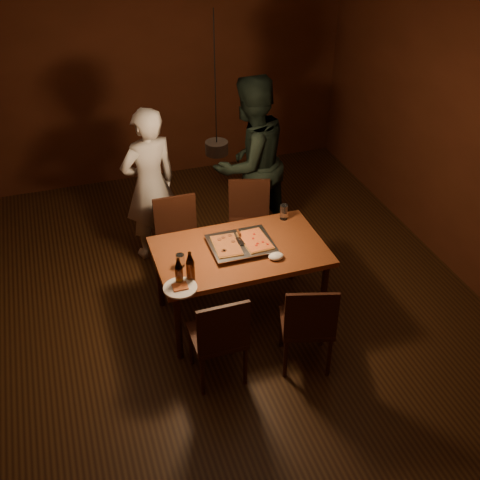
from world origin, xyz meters
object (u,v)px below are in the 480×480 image
object	(u,v)px
chair_far_right	(249,215)
plate_slice	(180,288)
diner_dark	(250,163)
beer_bottle_b	(190,266)
chair_near_right	(308,320)
chair_far_left	(178,233)
pizza_tray	(241,245)
pendant_lamp	(217,147)
dining_table	(240,256)
chair_near_left	(220,333)
beer_bottle_a	(179,271)
diner_white	(150,185)

from	to	relation	value
chair_far_right	plate_slice	size ratio (longest dim) A/B	1.91
plate_slice	diner_dark	bearing A→B (deg)	54.05
chair_far_right	beer_bottle_b	xyz separation A→B (m)	(-0.89, -1.11, 0.35)
chair_far_right	chair_near_right	distance (m)	1.66
chair_far_right	beer_bottle_b	distance (m)	1.47
chair_far_left	chair_near_right	distance (m)	1.71
pizza_tray	pendant_lamp	xyz separation A→B (m)	(-0.20, -0.01, 0.99)
chair_near_right	diner_dark	bearing A→B (deg)	100.65
dining_table	chair_far_right	size ratio (longest dim) A/B	2.84
dining_table	chair_far_right	distance (m)	0.92
chair_near_left	beer_bottle_a	xyz separation A→B (m)	(-0.20, 0.44, 0.34)
beer_bottle_b	pendant_lamp	world-z (taller)	pendant_lamp
beer_bottle_b	diner_white	size ratio (longest dim) A/B	0.16
pendant_lamp	plate_slice	bearing A→B (deg)	-138.79
chair_far_right	plate_slice	distance (m)	1.58
chair_near_left	pizza_tray	distance (m)	0.91
beer_bottle_a	plate_slice	bearing A→B (deg)	-100.19
diner_dark	pendant_lamp	xyz separation A→B (m)	(-0.70, -1.18, 0.83)
chair_near_left	beer_bottle_a	bearing A→B (deg)	114.51
pendant_lamp	diner_white	bearing A→B (deg)	106.24
plate_slice	diner_white	distance (m)	1.63
pendant_lamp	beer_bottle_a	bearing A→B (deg)	-143.64
pizza_tray	beer_bottle_b	size ratio (longest dim) A/B	2.02
diner_dark	pendant_lamp	distance (m)	1.60
dining_table	chair_far_left	xyz separation A→B (m)	(-0.39, 0.73, -0.14)
chair_near_right	plate_slice	size ratio (longest dim) A/B	1.89
pendant_lamp	pizza_tray	bearing A→B (deg)	1.86
diner_dark	pizza_tray	bearing A→B (deg)	44.37
chair_far_left	plate_slice	bearing A→B (deg)	78.57
dining_table	chair_near_left	size ratio (longest dim) A/B	3.09
chair_far_left	diner_dark	size ratio (longest dim) A/B	0.26
chair_near_left	beer_bottle_a	distance (m)	0.59
chair_far_right	beer_bottle_a	bearing A→B (deg)	66.48
beer_bottle_b	plate_slice	world-z (taller)	beer_bottle_b
pizza_tray	beer_bottle_a	bearing A→B (deg)	-158.43
chair_near_left	diner_dark	bearing A→B (deg)	64.44
beer_bottle_a	diner_dark	xyz separation A→B (m)	(1.13, 1.50, 0.06)
chair_near_left	dining_table	bearing A→B (deg)	60.72
diner_white	beer_bottle_b	bearing A→B (deg)	73.81
dining_table	chair_near_right	distance (m)	0.89
chair_far_left	chair_near_right	xyz separation A→B (m)	(0.70, -1.55, 0.00)
dining_table	pendant_lamp	world-z (taller)	pendant_lamp
beer_bottle_b	diner_dark	size ratio (longest dim) A/B	0.15
beer_bottle_b	diner_white	bearing A→B (deg)	91.05
pizza_tray	diner_dark	xyz separation A→B (m)	(0.49, 1.18, 0.16)
diner_dark	beer_bottle_a	bearing A→B (deg)	30.15
beer_bottle_b	diner_dark	bearing A→B (deg)	55.26
chair_far_right	dining_table	bearing A→B (deg)	83.49
chair_near_left	diner_dark	xyz separation A→B (m)	(0.92, 1.95, 0.40)
chair_far_right	chair_near_left	xyz separation A→B (m)	(-0.79, -1.57, 0.00)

